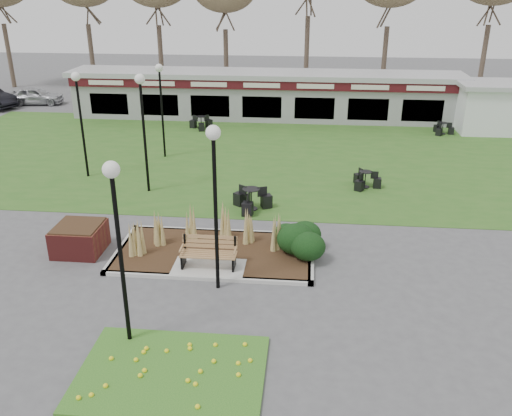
# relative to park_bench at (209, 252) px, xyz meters

# --- Properties ---
(ground) EXTENTS (100.00, 100.00, 0.00)m
(ground) POSITION_rel_park_bench_xyz_m (0.00, -0.25, -0.59)
(ground) COLOR #515154
(ground) RESTS_ON ground
(lawn) EXTENTS (34.00, 16.00, 0.02)m
(lawn) POSITION_rel_park_bench_xyz_m (0.00, 11.75, -0.58)
(lawn) COLOR #2F611E
(lawn) RESTS_ON ground
(flower_bed) EXTENTS (4.20, 3.00, 0.16)m
(flower_bed) POSITION_rel_park_bench_xyz_m (0.00, -4.85, -0.52)
(flower_bed) COLOR #26611B
(flower_bed) RESTS_ON ground
(planting_bed) EXTENTS (6.75, 3.40, 1.27)m
(planting_bed) POSITION_rel_park_bench_xyz_m (1.27, 1.10, -0.22)
(planting_bed) COLOR #372516
(planting_bed) RESTS_ON ground
(park_bench) EXTENTS (1.70, 0.66, 0.93)m
(park_bench) POSITION_rel_park_bench_xyz_m (0.00, 0.00, 0.00)
(park_bench) COLOR #A17E48
(park_bench) RESTS_ON ground
(brick_planter) EXTENTS (1.50, 1.50, 0.95)m
(brick_planter) POSITION_rel_park_bench_xyz_m (-4.40, 0.75, -0.11)
(brick_planter) COLOR maroon
(brick_planter) RESTS_ON ground
(food_pavilion) EXTENTS (24.60, 3.40, 2.90)m
(food_pavilion) POSITION_rel_park_bench_xyz_m (0.00, 19.71, 0.89)
(food_pavilion) COLOR #9A9A9D
(food_pavilion) RESTS_ON ground
(service_hut) EXTENTS (4.40, 3.40, 2.83)m
(service_hut) POSITION_rel_park_bench_xyz_m (13.50, 17.75, 0.86)
(service_hut) COLOR white
(service_hut) RESTS_ON ground
(lamp_post_near_left) EXTENTS (0.40, 0.40, 4.81)m
(lamp_post_near_left) POSITION_rel_park_bench_xyz_m (0.44, -1.05, 2.92)
(lamp_post_near_left) COLOR black
(lamp_post_near_left) RESTS_ON ground
(lamp_post_near_right) EXTENTS (0.39, 0.39, 4.67)m
(lamp_post_near_right) POSITION_rel_park_bench_xyz_m (-1.32, -3.75, 2.81)
(lamp_post_near_right) COLOR black
(lamp_post_near_right) RESTS_ON ground
(lamp_post_mid_left) EXTENTS (0.38, 0.38, 4.56)m
(lamp_post_mid_left) POSITION_rel_park_bench_xyz_m (-4.22, 11.00, 2.73)
(lamp_post_mid_left) COLOR black
(lamp_post_mid_left) RESTS_ON ground
(lamp_post_mid_right) EXTENTS (0.40, 0.40, 4.86)m
(lamp_post_mid_right) POSITION_rel_park_bench_xyz_m (-3.71, 6.30, 2.95)
(lamp_post_mid_right) COLOR black
(lamp_post_mid_right) RESTS_ON ground
(lamp_post_far_left) EXTENTS (0.38, 0.38, 4.64)m
(lamp_post_far_left) POSITION_rel_park_bench_xyz_m (-6.95, 7.81, 2.79)
(lamp_post_far_left) COLOR black
(lamp_post_far_left) RESTS_ON ground
(bistro_set_a) EXTENTS (1.57, 1.46, 0.84)m
(bistro_set_a) POSITION_rel_park_bench_xyz_m (0.79, 4.75, -0.29)
(bistro_set_a) COLOR black
(bistro_set_a) RESTS_ON ground
(bistro_set_b) EXTENTS (1.36, 1.33, 0.74)m
(bistro_set_b) POSITION_rel_park_bench_xyz_m (-3.45, 16.57, -0.32)
(bistro_set_b) COLOR black
(bistro_set_b) RESTS_ON ground
(bistro_set_c) EXTENTS (1.17, 1.32, 0.70)m
(bistro_set_c) POSITION_rel_park_bench_xyz_m (5.37, 7.61, -0.33)
(bistro_set_c) COLOR black
(bistro_set_c) RESTS_ON ground
(bistro_set_d) EXTENTS (1.11, 1.23, 0.65)m
(bistro_set_d) POSITION_rel_park_bench_xyz_m (10.53, 16.75, -0.35)
(bistro_set_d) COLOR black
(bistro_set_d) RESTS_ON ground
(car_silver) EXTENTS (3.85, 1.93, 1.26)m
(car_silver) POSITION_rel_park_bench_xyz_m (-16.33, 22.09, 0.04)
(car_silver) COLOR #B5B5BA
(car_silver) RESTS_ON ground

